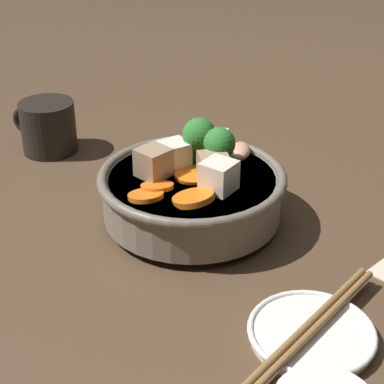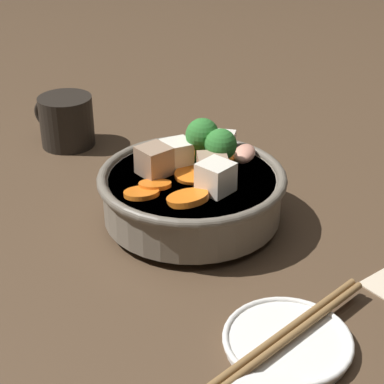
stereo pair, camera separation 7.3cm
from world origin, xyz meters
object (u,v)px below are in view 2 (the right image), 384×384
Objects in this scene: chopsticks_pair at (288,334)px; dark_mug at (66,121)px; stirfry_bowl at (193,189)px; side_saucer at (287,342)px.

dark_mug is at bearing -28.27° from chopsticks_pair.
stirfry_bowl is 1.05× the size of chopsticks_pair.
side_saucer is 1.18× the size of dark_mug.
side_saucer is at bearing 151.73° from dark_mug.
side_saucer is at bearing 0.00° from chopsticks_pair.
stirfry_bowl is 1.86× the size of side_saucer.
stirfry_bowl is at bearing -38.83° from chopsticks_pair.
chopsticks_pair is (0.00, 0.00, 0.01)m from side_saucer.
chopsticks_pair is at bearing 151.73° from dark_mug.
dark_mug is (0.46, -0.25, 0.03)m from side_saucer.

